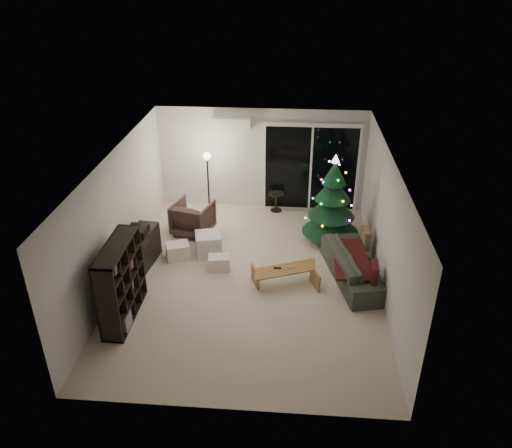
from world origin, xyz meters
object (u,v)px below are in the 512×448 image
(media_cabinet, at_px, (140,250))
(christmas_tree, at_px, (332,199))
(armchair, at_px, (193,218))
(bookshelf, at_px, (111,281))
(coffee_table, at_px, (285,277))
(sofa, at_px, (355,265))

(media_cabinet, bearing_deg, christmas_tree, 25.73)
(christmas_tree, bearing_deg, armchair, 177.97)
(bookshelf, relative_size, armchair, 1.73)
(bookshelf, distance_m, armchair, 3.19)
(media_cabinet, height_order, coffee_table, media_cabinet)
(bookshelf, relative_size, media_cabinet, 1.24)
(sofa, height_order, christmas_tree, christmas_tree)
(armchair, xyz_separation_m, coffee_table, (2.14, -1.93, -0.19))
(bookshelf, distance_m, sofa, 4.57)
(armchair, height_order, sofa, armchair)
(bookshelf, height_order, armchair, bookshelf)
(media_cabinet, xyz_separation_m, sofa, (4.30, -0.12, -0.06))
(bookshelf, relative_size, coffee_table, 1.19)
(sofa, xyz_separation_m, coffee_table, (-1.35, -0.36, -0.11))
(media_cabinet, bearing_deg, bookshelf, -83.23)
(armchair, bearing_deg, media_cabinet, 76.09)
(sofa, distance_m, christmas_tree, 1.67)
(sofa, relative_size, coffee_table, 1.72)
(media_cabinet, xyz_separation_m, coffee_table, (2.95, -0.48, -0.17))
(armchair, bearing_deg, bookshelf, 90.50)
(media_cabinet, bearing_deg, armchair, 67.67)
(bookshelf, relative_size, christmas_tree, 0.71)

